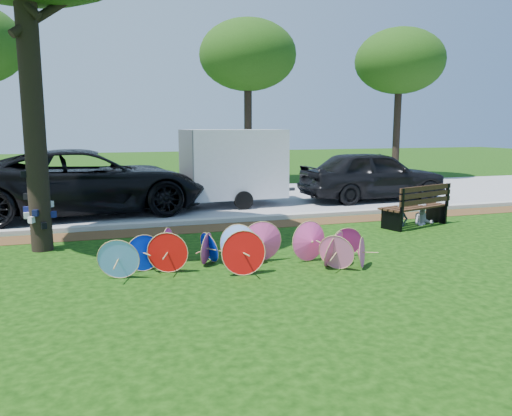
{
  "coord_description": "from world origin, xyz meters",
  "views": [
    {
      "loc": [
        -2.71,
        -7.94,
        2.61
      ],
      "look_at": [
        0.5,
        2.0,
        0.9
      ],
      "focal_mm": 35.0,
      "sensor_mm": 36.0,
      "label": 1
    }
  ],
  "objects": [
    {
      "name": "ground",
      "position": [
        0.0,
        0.0,
        0.0
      ],
      "size": [
        90.0,
        90.0,
        0.0
      ],
      "primitive_type": "plane",
      "color": "black",
      "rests_on": "ground"
    },
    {
      "name": "mulch_strip",
      "position": [
        0.0,
        4.5,
        0.01
      ],
      "size": [
        90.0,
        1.0,
        0.01
      ],
      "primitive_type": "cube",
      "color": "#472D16",
      "rests_on": "ground"
    },
    {
      "name": "curb",
      "position": [
        0.0,
        5.2,
        0.06
      ],
      "size": [
        90.0,
        0.3,
        0.12
      ],
      "primitive_type": "cube",
      "color": "#B7B5AD",
      "rests_on": "ground"
    },
    {
      "name": "street",
      "position": [
        0.0,
        9.35,
        0.01
      ],
      "size": [
        90.0,
        8.0,
        0.01
      ],
      "primitive_type": "cube",
      "color": "gray",
      "rests_on": "ground"
    },
    {
      "name": "parasol_pile",
      "position": [
        -0.12,
        0.77,
        0.37
      ],
      "size": [
        5.17,
        1.91,
        0.82
      ],
      "color": "#FF4CA4",
      "rests_on": "ground"
    },
    {
      "name": "black_van",
      "position": [
        -2.95,
        7.68,
        0.97
      ],
      "size": [
        7.28,
        3.89,
        1.94
      ],
      "primitive_type": "imported",
      "rotation": [
        0.0,
        0.0,
        1.67
      ],
      "color": "black",
      "rests_on": "ground"
    },
    {
      "name": "dark_pickup",
      "position": [
        6.7,
        7.64,
        0.89
      ],
      "size": [
        5.23,
        2.11,
        1.78
      ],
      "primitive_type": "imported",
      "rotation": [
        0.0,
        0.0,
        1.57
      ],
      "color": "black",
      "rests_on": "ground"
    },
    {
      "name": "cargo_trailer",
      "position": [
        1.66,
        8.03,
        1.41
      ],
      "size": [
        3.24,
        2.14,
        2.81
      ],
      "primitive_type": "cube",
      "rotation": [
        0.0,
        0.0,
        0.05
      ],
      "color": "silver",
      "rests_on": "ground"
    },
    {
      "name": "park_bench",
      "position": [
        5.27,
        3.18,
        0.55
      ],
      "size": [
        2.23,
        1.38,
        1.09
      ],
      "primitive_type": null,
      "rotation": [
        0.0,
        0.0,
        0.3
      ],
      "color": "black",
      "rests_on": "ground"
    },
    {
      "name": "person_left",
      "position": [
        4.92,
        3.23,
        0.55
      ],
      "size": [
        0.43,
        0.31,
        1.11
      ],
      "primitive_type": "imported",
      "rotation": [
        0.0,
        0.0,
        -0.11
      ],
      "color": "#3A424F",
      "rests_on": "ground"
    },
    {
      "name": "person_right",
      "position": [
        5.62,
        3.23,
        0.57
      ],
      "size": [
        0.67,
        0.6,
        1.15
      ],
      "primitive_type": "imported",
      "rotation": [
        0.0,
        0.0,
        -0.35
      ],
      "color": "#B4B3BD",
      "rests_on": "ground"
    },
    {
      "name": "bg_trees",
      "position": [
        2.9,
        14.37,
        5.77
      ],
      "size": [
        23.51,
        4.99,
        7.4
      ],
      "color": "black",
      "rests_on": "ground"
    }
  ]
}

